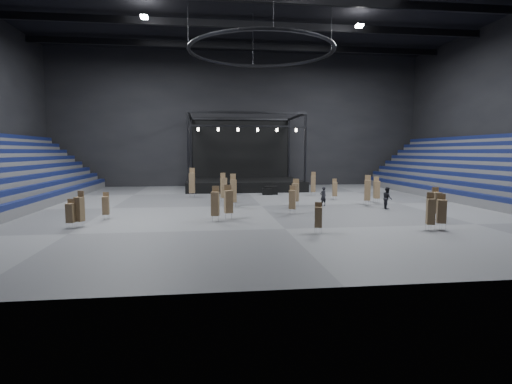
{
  "coord_description": "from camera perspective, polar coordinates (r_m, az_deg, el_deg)",
  "views": [
    {
      "loc": [
        -4.69,
        -33.86,
        4.64
      ],
      "look_at": [
        -0.7,
        -2.0,
        1.4
      ],
      "focal_mm": 28.0,
      "sensor_mm": 36.0,
      "label": 1
    }
  ],
  "objects": [
    {
      "name": "truss_ring",
      "position": [
        35.19,
        0.77,
        19.51
      ],
      "size": [
        12.3,
        12.3,
        5.15
      ],
      "color": "black",
      "rests_on": "ceiling"
    },
    {
      "name": "flight_case_mid",
      "position": [
        43.08,
        1.61,
        0.05
      ],
      "size": [
        1.09,
        0.6,
        0.71
      ],
      "primitive_type": "cube",
      "rotation": [
        0.0,
        0.0,
        -0.06
      ],
      "color": "black",
      "rests_on": "floor"
    },
    {
      "name": "chair_stack_5",
      "position": [
        36.89,
        -4.63,
        0.67
      ],
      "size": [
        0.63,
        0.63,
        2.71
      ],
      "rotation": [
        0.0,
        0.0,
        0.35
      ],
      "color": "silver",
      "rests_on": "floor"
    },
    {
      "name": "chair_stack_3",
      "position": [
        33.62,
        -3.25,
        0.25
      ],
      "size": [
        0.52,
        0.52,
        2.8
      ],
      "rotation": [
        0.0,
        0.0,
        0.07
      ],
      "color": "silver",
      "rests_on": "floor"
    },
    {
      "name": "man_center",
      "position": [
        34.86,
        9.59,
        -0.6
      ],
      "size": [
        0.7,
        0.59,
        1.65
      ],
      "primitive_type": "imported",
      "rotation": [
        0.0,
        0.0,
        3.52
      ],
      "color": "black",
      "rests_on": "floor"
    },
    {
      "name": "chair_stack_1",
      "position": [
        30.24,
        24.37,
        -1.32
      ],
      "size": [
        0.51,
        0.51,
        2.22
      ],
      "rotation": [
        0.0,
        0.0,
        0.02
      ],
      "color": "silver",
      "rests_on": "floor"
    },
    {
      "name": "wall_front",
      "position": [
        14.36,
        13.4,
        23.28
      ],
      "size": [
        50.0,
        0.2,
        18.0
      ],
      "primitive_type": "cube",
      "color": "black",
      "rests_on": "ground"
    },
    {
      "name": "chair_stack_11",
      "position": [
        29.86,
        5.21,
        -1.01
      ],
      "size": [
        0.6,
        0.6,
        2.13
      ],
      "rotation": [
        0.0,
        0.0,
        -0.36
      ],
      "color": "silver",
      "rests_on": "floor"
    },
    {
      "name": "chair_stack_17",
      "position": [
        38.01,
        16.85,
        0.39
      ],
      "size": [
        0.54,
        0.54,
        2.38
      ],
      "rotation": [
        0.0,
        0.0,
        -0.12
      ],
      "color": "silver",
      "rests_on": "floor"
    },
    {
      "name": "floor",
      "position": [
        34.49,
        0.74,
        -1.97
      ],
      "size": [
        50.0,
        50.0,
        0.0
      ],
      "primitive_type": "plane",
      "color": "#525355",
      "rests_on": "ground"
    },
    {
      "name": "chair_stack_16",
      "position": [
        42.71,
        8.18,
        1.21
      ],
      "size": [
        0.6,
        0.6,
        2.52
      ],
      "rotation": [
        0.0,
        0.0,
        -0.32
      ],
      "color": "silver",
      "rests_on": "floor"
    },
    {
      "name": "chair_stack_2",
      "position": [
        29.31,
        -20.68,
        -1.75
      ],
      "size": [
        0.42,
        0.42,
        1.88
      ],
      "rotation": [
        0.0,
        0.0,
        0.02
      ],
      "color": "silver",
      "rests_on": "floor"
    },
    {
      "name": "chair_stack_15",
      "position": [
        26.21,
        24.98,
        -2.44
      ],
      "size": [
        0.63,
        0.63,
        2.15
      ],
      "rotation": [
        0.0,
        0.0,
        -0.37
      ],
      "color": "silver",
      "rests_on": "floor"
    },
    {
      "name": "chair_stack_13",
      "position": [
        26.84,
        -23.91,
        -2.16
      ],
      "size": [
        0.59,
        0.59,
        2.25
      ],
      "rotation": [
        0.0,
        0.0,
        -0.4
      ],
      "color": "silver",
      "rests_on": "floor"
    },
    {
      "name": "chair_stack_12",
      "position": [
        35.95,
        15.64,
        0.31
      ],
      "size": [
        0.69,
        0.69,
        2.62
      ],
      "rotation": [
        0.0,
        0.0,
        -0.43
      ],
      "color": "silver",
      "rests_on": "floor"
    },
    {
      "name": "stage",
      "position": [
        50.41,
        -1.79,
        2.13
      ],
      "size": [
        14.0,
        10.0,
        9.2
      ],
      "color": "black",
      "rests_on": "floor"
    },
    {
      "name": "wall_back",
      "position": [
        55.23,
        -2.28,
        10.29
      ],
      "size": [
        50.0,
        0.2,
        18.0
      ],
      "primitive_type": "cube",
      "color": "black",
      "rests_on": "ground"
    },
    {
      "name": "chair_stack_8",
      "position": [
        26.62,
        -5.85,
        -1.59
      ],
      "size": [
        0.59,
        0.59,
        2.38
      ],
      "rotation": [
        0.0,
        0.0,
        -0.22
      ],
      "color": "silver",
      "rests_on": "floor"
    },
    {
      "name": "chair_stack_6",
      "position": [
        23.06,
        8.89,
        -3.5
      ],
      "size": [
        0.51,
        0.51,
        1.78
      ],
      "rotation": [
        0.0,
        0.0,
        -0.26
      ],
      "color": "silver",
      "rests_on": "floor"
    },
    {
      "name": "chair_stack_0",
      "position": [
        39.43,
        11.19,
        0.46
      ],
      "size": [
        0.47,
        0.47,
        2.05
      ],
      "rotation": [
        0.0,
        0.0,
        -0.11
      ],
      "color": "silver",
      "rests_on": "floor"
    },
    {
      "name": "bleachers_right",
      "position": [
        43.8,
        32.0,
        1.08
      ],
      "size": [
        7.2,
        40.0,
        6.4
      ],
      "color": "#4F4F51",
      "rests_on": "floor"
    },
    {
      "name": "flight_case_right",
      "position": [
        43.46,
        2.16,
        0.23
      ],
      "size": [
        1.39,
        0.74,
        0.91
      ],
      "primitive_type": "cube",
      "rotation": [
        0.0,
        0.0,
        0.04
      ],
      "color": "black",
      "rests_on": "floor"
    },
    {
      "name": "chair_stack_7",
      "position": [
        41.17,
        -9.13,
        1.36
      ],
      "size": [
        0.61,
        0.61,
        3.01
      ],
      "rotation": [
        0.0,
        0.0,
        -0.13
      ],
      "color": "silver",
      "rests_on": "floor"
    },
    {
      "name": "crew_member",
      "position": [
        34.22,
        18.25,
        -0.81
      ],
      "size": [
        0.83,
        0.98,
        1.79
      ],
      "primitive_type": "imported",
      "rotation": [
        0.0,
        0.0,
        1.39
      ],
      "color": "black",
      "rests_on": "floor"
    },
    {
      "name": "flight_case_left",
      "position": [
        43.67,
        -3.68,
        0.24
      ],
      "size": [
        1.4,
        0.8,
        0.89
      ],
      "primitive_type": "cube",
      "rotation": [
        0.0,
        0.0,
        -0.1
      ],
      "color": "black",
      "rests_on": "floor"
    },
    {
      "name": "chair_stack_9",
      "position": [
        26.69,
        -25.0,
        -2.68
      ],
      "size": [
        0.47,
        0.47,
        1.8
      ],
      "rotation": [
        0.0,
        0.0,
        -0.09
      ],
      "color": "silver",
      "rests_on": "floor"
    },
    {
      "name": "chair_stack_10",
      "position": [
        25.75,
        23.67,
        -2.48
      ],
      "size": [
        0.54,
        0.54,
        2.25
      ],
      "rotation": [
        0.0,
        0.0,
        -0.27
      ],
      "color": "silver",
      "rests_on": "floor"
    },
    {
      "name": "chair_stack_14",
      "position": [
        27.58,
        -3.96,
        -1.31
      ],
      "size": [
        0.62,
        0.62,
        2.37
      ],
      "rotation": [
        0.0,
        0.0,
        0.2
      ],
      "color": "silver",
      "rests_on": "floor"
    },
    {
      "name": "chair_stack_4",
      "position": [
        34.11,
        5.65,
        0.03
      ],
      "size": [
        0.71,
        0.71,
        2.35
      ],
      "rotation": [
        0.0,
        0.0,
        -0.43
      ],
      "color": "silver",
      "rests_on": "floor"
    }
  ]
}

